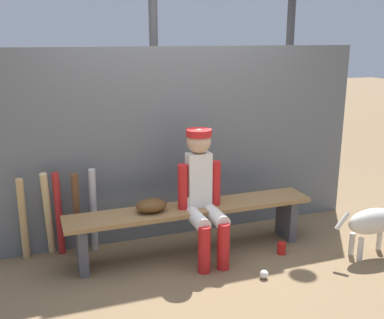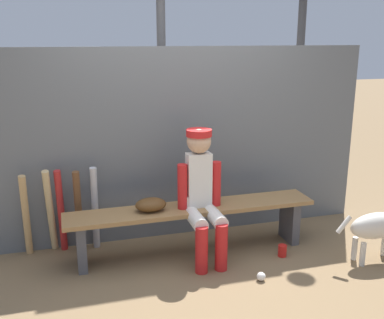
{
  "view_description": "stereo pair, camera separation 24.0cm",
  "coord_description": "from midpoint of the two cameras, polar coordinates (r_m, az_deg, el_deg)",
  "views": [
    {
      "loc": [
        -1.33,
        -3.7,
        1.98
      ],
      "look_at": [
        0.0,
        0.0,
        0.92
      ],
      "focal_mm": 42.54,
      "sensor_mm": 36.0,
      "label": 1
    },
    {
      "loc": [
        -1.1,
        -3.77,
        1.98
      ],
      "look_at": [
        0.0,
        0.0,
        0.92
      ],
      "focal_mm": 42.54,
      "sensor_mm": 36.0,
      "label": 2
    }
  ],
  "objects": [
    {
      "name": "ground_plane",
      "position": [
        4.4,
        -1.59,
        -11.6
      ],
      "size": [
        30.0,
        30.0,
        0.0
      ],
      "primitive_type": "plane",
      "color": "brown"
    },
    {
      "name": "chainlink_fence",
      "position": [
        4.51,
        -3.58,
        1.87
      ],
      "size": [
        3.95,
        0.03,
        1.89
      ],
      "primitive_type": "cube",
      "color": "#595E63",
      "rests_on": "ground_plane"
    },
    {
      "name": "bat_wood_tan",
      "position": [
        4.39,
        -21.91,
        -7.04
      ],
      "size": [
        0.07,
        0.2,
        0.81
      ],
      "primitive_type": "cylinder",
      "rotation": [
        0.17,
        0.0,
        0.05
      ],
      "color": "tan",
      "rests_on": "ground_plane"
    },
    {
      "name": "dugout_bench",
      "position": [
        4.25,
        -1.63,
        -7.26
      ],
      "size": [
        2.33,
        0.36,
        0.47
      ],
      "color": "olive",
      "rests_on": "ground_plane"
    },
    {
      "name": "bat_wood_dark",
      "position": [
        4.35,
        -15.78,
        -6.67
      ],
      "size": [
        0.07,
        0.16,
        0.81
      ],
      "primitive_type": "cylinder",
      "rotation": [
        0.12,
        0.0,
        -0.07
      ],
      "color": "brown",
      "rests_on": "ground_plane"
    },
    {
      "name": "baseball_glove",
      "position": [
        4.1,
        -6.8,
        -5.76
      ],
      "size": [
        0.28,
        0.2,
        0.12
      ],
      "primitive_type": "ellipsoid",
      "color": "#593819",
      "rests_on": "dugout_bench"
    },
    {
      "name": "player_seated",
      "position": [
        4.07,
        -0.31,
        -3.95
      ],
      "size": [
        0.41,
        0.55,
        1.19
      ],
      "color": "silver",
      "rests_on": "ground_plane"
    },
    {
      "name": "bat_wood_natural",
      "position": [
        4.4,
        -19.13,
        -6.53
      ],
      "size": [
        0.1,
        0.25,
        0.84
      ],
      "primitive_type": "cylinder",
      "rotation": [
        0.22,
        0.0,
        -0.13
      ],
      "color": "tan",
      "rests_on": "ground_plane"
    },
    {
      "name": "cup_on_ground",
      "position": [
        4.42,
        9.62,
        -10.92
      ],
      "size": [
        0.08,
        0.08,
        0.11
      ],
      "primitive_type": "cylinder",
      "color": "red",
      "rests_on": "ground_plane"
    },
    {
      "name": "bat_aluminum_red",
      "position": [
        4.39,
        -17.88,
        -6.57
      ],
      "size": [
        0.08,
        0.18,
        0.82
      ],
      "primitive_type": "cylinder",
      "rotation": [
        0.13,
        0.0,
        -0.12
      ],
      "color": "#B22323",
      "rests_on": "ground_plane"
    },
    {
      "name": "bat_aluminum_silver",
      "position": [
        4.38,
        -13.81,
        -6.25
      ],
      "size": [
        0.07,
        0.15,
        0.83
      ],
      "primitive_type": "cylinder",
      "rotation": [
        0.11,
        0.0,
        0.01
      ],
      "color": "#B7B7BC",
      "rests_on": "ground_plane"
    },
    {
      "name": "dog",
      "position": [
        4.52,
        20.84,
        -7.21
      ],
      "size": [
        0.84,
        0.2,
        0.49
      ],
      "color": "beige",
      "rests_on": "ground_plane"
    },
    {
      "name": "baseball",
      "position": [
        3.99,
        7.28,
        -14.11
      ],
      "size": [
        0.07,
        0.07,
        0.07
      ],
      "primitive_type": "sphere",
      "color": "white",
      "rests_on": "ground_plane"
    },
    {
      "name": "cup_on_bench",
      "position": [
        4.17,
        -2.18,
        -5.36
      ],
      "size": [
        0.08,
        0.08,
        0.11
      ],
      "primitive_type": "cylinder",
      "color": "silver",
      "rests_on": "dugout_bench"
    }
  ]
}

